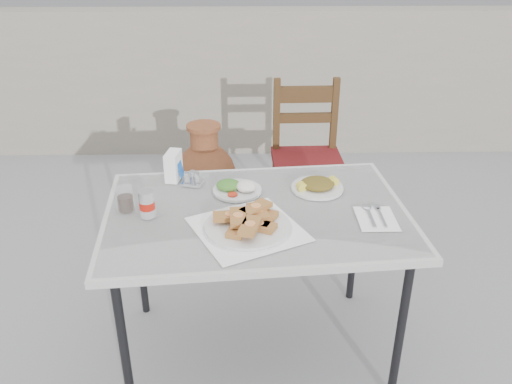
{
  "coord_description": "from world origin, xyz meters",
  "views": [
    {
      "loc": [
        -0.17,
        -2.0,
        1.88
      ],
      "look_at": [
        -0.14,
        0.03,
        0.83
      ],
      "focal_mm": 38.0,
      "sensor_mm": 36.0,
      "label": 1
    }
  ],
  "objects_px": {
    "pide_plate": "(248,222)",
    "salad_chopped_plate": "(317,185)",
    "napkin_holder": "(173,166)",
    "condiment_caddy": "(192,180)",
    "salad_rice_plate": "(237,188)",
    "cafe_table": "(257,221)",
    "terracotta_urn": "(206,181)",
    "chair": "(307,158)",
    "soda_can": "(147,204)",
    "cola_glass": "(125,200)"
  },
  "relations": [
    {
      "from": "pide_plate",
      "to": "terracotta_urn",
      "type": "bearing_deg",
      "value": 101.33
    },
    {
      "from": "cafe_table",
      "to": "condiment_caddy",
      "type": "distance_m",
      "value": 0.39
    },
    {
      "from": "salad_rice_plate",
      "to": "condiment_caddy",
      "type": "relative_size",
      "value": 2.02
    },
    {
      "from": "pide_plate",
      "to": "cafe_table",
      "type": "bearing_deg",
      "value": 75.97
    },
    {
      "from": "chair",
      "to": "salad_rice_plate",
      "type": "bearing_deg",
      "value": -115.02
    },
    {
      "from": "cafe_table",
      "to": "cola_glass",
      "type": "relative_size",
      "value": 12.93
    },
    {
      "from": "salad_rice_plate",
      "to": "cola_glass",
      "type": "xyz_separation_m",
      "value": [
        -0.46,
        -0.16,
        0.03
      ]
    },
    {
      "from": "cola_glass",
      "to": "terracotta_urn",
      "type": "distance_m",
      "value": 1.28
    },
    {
      "from": "pide_plate",
      "to": "salad_rice_plate",
      "type": "height_order",
      "value": "pide_plate"
    },
    {
      "from": "cafe_table",
      "to": "napkin_holder",
      "type": "relative_size",
      "value": 9.91
    },
    {
      "from": "cola_glass",
      "to": "terracotta_urn",
      "type": "bearing_deg",
      "value": 78.2
    },
    {
      "from": "salad_rice_plate",
      "to": "napkin_holder",
      "type": "bearing_deg",
      "value": 155.54
    },
    {
      "from": "salad_chopped_plate",
      "to": "soda_can",
      "type": "height_order",
      "value": "soda_can"
    },
    {
      "from": "salad_chopped_plate",
      "to": "cola_glass",
      "type": "bearing_deg",
      "value": -168.02
    },
    {
      "from": "salad_chopped_plate",
      "to": "cola_glass",
      "type": "xyz_separation_m",
      "value": [
        -0.82,
        -0.17,
        0.03
      ]
    },
    {
      "from": "salad_chopped_plate",
      "to": "soda_can",
      "type": "bearing_deg",
      "value": -162.19
    },
    {
      "from": "condiment_caddy",
      "to": "salad_rice_plate",
      "type": "bearing_deg",
      "value": -20.84
    },
    {
      "from": "salad_rice_plate",
      "to": "terracotta_urn",
      "type": "height_order",
      "value": "salad_rice_plate"
    },
    {
      "from": "salad_chopped_plate",
      "to": "cola_glass",
      "type": "distance_m",
      "value": 0.84
    },
    {
      "from": "salad_chopped_plate",
      "to": "napkin_holder",
      "type": "distance_m",
      "value": 0.67
    },
    {
      "from": "napkin_holder",
      "to": "soda_can",
      "type": "bearing_deg",
      "value": -91.17
    },
    {
      "from": "pide_plate",
      "to": "napkin_holder",
      "type": "xyz_separation_m",
      "value": [
        -0.34,
        0.46,
        0.03
      ]
    },
    {
      "from": "salad_rice_plate",
      "to": "terracotta_urn",
      "type": "bearing_deg",
      "value": 102.35
    },
    {
      "from": "pide_plate",
      "to": "salad_chopped_plate",
      "type": "xyz_separation_m",
      "value": [
        0.32,
        0.34,
        -0.02
      ]
    },
    {
      "from": "pide_plate",
      "to": "salad_rice_plate",
      "type": "relative_size",
      "value": 2.37
    },
    {
      "from": "cafe_table",
      "to": "terracotta_urn",
      "type": "relative_size",
      "value": 1.86
    },
    {
      "from": "pide_plate",
      "to": "condiment_caddy",
      "type": "xyz_separation_m",
      "value": [
        -0.25,
        0.4,
        -0.01
      ]
    },
    {
      "from": "condiment_caddy",
      "to": "soda_can",
      "type": "bearing_deg",
      "value": -118.22
    },
    {
      "from": "terracotta_urn",
      "to": "cola_glass",
      "type": "bearing_deg",
      "value": -101.8
    },
    {
      "from": "soda_can",
      "to": "terracotta_urn",
      "type": "bearing_deg",
      "value": 83.36
    },
    {
      "from": "salad_rice_plate",
      "to": "terracotta_urn",
      "type": "relative_size",
      "value": 0.3
    },
    {
      "from": "condiment_caddy",
      "to": "napkin_holder",
      "type": "bearing_deg",
      "value": 148.06
    },
    {
      "from": "napkin_holder",
      "to": "chair",
      "type": "bearing_deg",
      "value": 59.3
    },
    {
      "from": "salad_chopped_plate",
      "to": "terracotta_urn",
      "type": "relative_size",
      "value": 0.33
    },
    {
      "from": "condiment_caddy",
      "to": "chair",
      "type": "xyz_separation_m",
      "value": [
        0.63,
        0.9,
        -0.29
      ]
    },
    {
      "from": "pide_plate",
      "to": "soda_can",
      "type": "bearing_deg",
      "value": 164.76
    },
    {
      "from": "cafe_table",
      "to": "salad_rice_plate",
      "type": "bearing_deg",
      "value": 116.2
    },
    {
      "from": "pide_plate",
      "to": "napkin_holder",
      "type": "relative_size",
      "value": 3.83
    },
    {
      "from": "pide_plate",
      "to": "salad_chopped_plate",
      "type": "relative_size",
      "value": 2.2
    },
    {
      "from": "chair",
      "to": "napkin_holder",
      "type": "bearing_deg",
      "value": -131.92
    },
    {
      "from": "soda_can",
      "to": "condiment_caddy",
      "type": "bearing_deg",
      "value": 61.78
    },
    {
      "from": "soda_can",
      "to": "cafe_table",
      "type": "bearing_deg",
      "value": 5.44
    },
    {
      "from": "soda_can",
      "to": "chair",
      "type": "relative_size",
      "value": 0.12
    },
    {
      "from": "cafe_table",
      "to": "chair",
      "type": "relative_size",
      "value": 1.37
    },
    {
      "from": "pide_plate",
      "to": "salad_chopped_plate",
      "type": "distance_m",
      "value": 0.47
    },
    {
      "from": "cafe_table",
      "to": "salad_chopped_plate",
      "type": "bearing_deg",
      "value": 34.39
    },
    {
      "from": "soda_can",
      "to": "condiment_caddy",
      "type": "xyz_separation_m",
      "value": [
        0.16,
        0.29,
        -0.04
      ]
    },
    {
      "from": "napkin_holder",
      "to": "cola_glass",
      "type": "bearing_deg",
      "value": -110.18
    },
    {
      "from": "salad_rice_plate",
      "to": "chair",
      "type": "height_order",
      "value": "chair"
    },
    {
      "from": "chair",
      "to": "condiment_caddy",
      "type": "bearing_deg",
      "value": -126.45
    }
  ]
}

